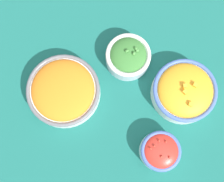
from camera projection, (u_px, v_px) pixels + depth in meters
ground_plane at (112, 93)px, 0.94m from camera, size 3.00×3.00×0.00m
bowl_broccoli at (129, 57)px, 0.92m from camera, size 0.13×0.13×0.08m
bowl_cherry_tomatoes at (160, 151)px, 0.87m from camera, size 0.11×0.11×0.08m
bowl_carrots at (63, 91)px, 0.90m from camera, size 0.21×0.21×0.07m
bowl_squash at (184, 91)px, 0.90m from camera, size 0.19×0.19×0.09m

